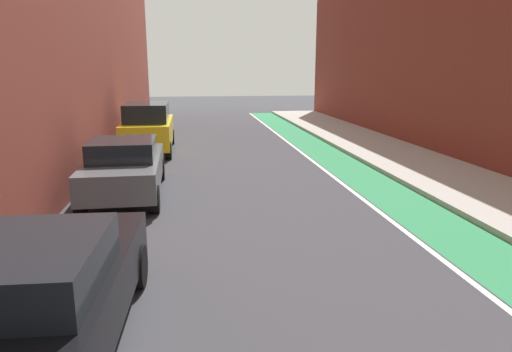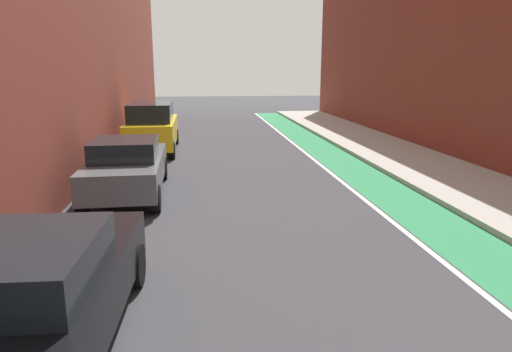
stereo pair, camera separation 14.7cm
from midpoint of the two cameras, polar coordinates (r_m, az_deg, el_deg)
The scene contains 8 objects.
ground_plane at distance 12.64m, azimuth -0.77°, elevation -1.89°, with size 91.59×91.59×0.00m, color #38383D.
bike_lane_paint at distance 15.37m, azimuth 11.86°, elevation 0.55°, with size 1.60×41.63×0.00m, color #2D8451.
lane_divider_stripe at distance 15.09m, azimuth 8.64°, elevation 0.45°, with size 0.12×41.63×0.00m, color white.
sidewalk_right at distance 16.34m, azimuth 20.07°, elevation 1.02°, with size 3.34×41.63×0.14m, color #A8A59E.
building_facade_right at distance 19.23m, azimuth 26.06°, elevation 14.38°, with size 2.40×37.63×8.24m, color brown.
parked_sedan_black at distance 5.84m, azimuth -26.69°, elevation -13.64°, with size 2.05×4.70×1.53m.
parked_sedan_gray at distance 12.50m, azimuth -16.34°, elevation 1.10°, with size 1.97×4.53×1.53m.
parked_suv_yellow_cab at distance 19.05m, azimuth -13.50°, elevation 5.97°, with size 1.94×4.73×1.98m.
Camera 1 is at (-1.55, 4.71, 3.28)m, focal length 32.11 mm.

